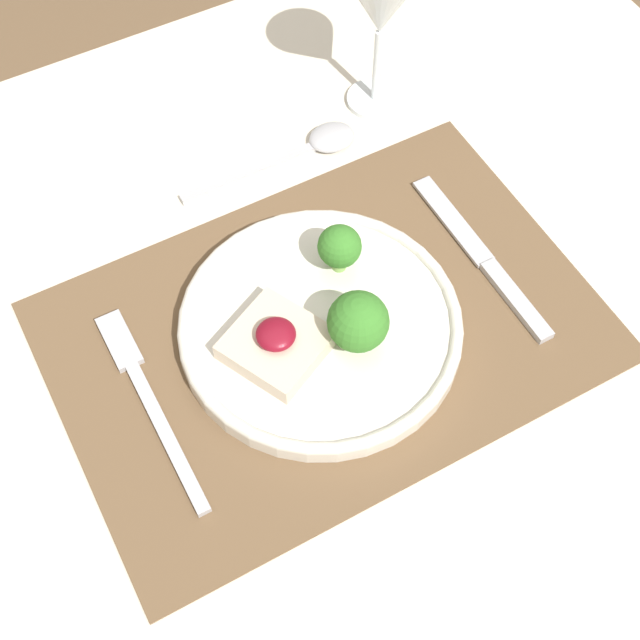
{
  "coord_description": "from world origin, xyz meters",
  "views": [
    {
      "loc": [
        -0.21,
        -0.38,
        1.44
      ],
      "look_at": [
        -0.01,
        0.0,
        0.75
      ],
      "focal_mm": 50.0,
      "sensor_mm": 36.0,
      "label": 1
    }
  ],
  "objects_px": {
    "knife": "(489,266)",
    "spoon": "(310,146)",
    "dinner_plate": "(321,323)",
    "wine_glass_near": "(381,7)",
    "fork": "(145,393)"
  },
  "relations": [
    {
      "from": "wine_glass_near",
      "to": "spoon",
      "type": "bearing_deg",
      "value": -162.55
    },
    {
      "from": "spoon",
      "to": "knife",
      "type": "bearing_deg",
      "value": -67.16
    },
    {
      "from": "dinner_plate",
      "to": "knife",
      "type": "xyz_separation_m",
      "value": [
        0.18,
        -0.01,
        -0.01
      ]
    },
    {
      "from": "dinner_plate",
      "to": "knife",
      "type": "height_order",
      "value": "dinner_plate"
    },
    {
      "from": "dinner_plate",
      "to": "wine_glass_near",
      "type": "height_order",
      "value": "wine_glass_near"
    },
    {
      "from": "knife",
      "to": "spoon",
      "type": "bearing_deg",
      "value": 110.02
    },
    {
      "from": "knife",
      "to": "spoon",
      "type": "xyz_separation_m",
      "value": [
        -0.08,
        0.22,
        -0.0
      ]
    },
    {
      "from": "wine_glass_near",
      "to": "dinner_plate",
      "type": "bearing_deg",
      "value": -129.84
    },
    {
      "from": "dinner_plate",
      "to": "wine_glass_near",
      "type": "relative_size",
      "value": 1.53
    },
    {
      "from": "knife",
      "to": "wine_glass_near",
      "type": "relative_size",
      "value": 1.27
    },
    {
      "from": "dinner_plate",
      "to": "spoon",
      "type": "bearing_deg",
      "value": 64.03
    },
    {
      "from": "knife",
      "to": "spoon",
      "type": "distance_m",
      "value": 0.23
    },
    {
      "from": "fork",
      "to": "knife",
      "type": "height_order",
      "value": "knife"
    },
    {
      "from": "knife",
      "to": "fork",
      "type": "bearing_deg",
      "value": 175.31
    },
    {
      "from": "dinner_plate",
      "to": "spoon",
      "type": "relative_size",
      "value": 1.3
    }
  ]
}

